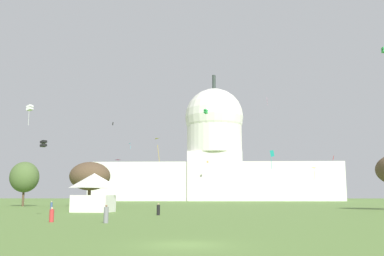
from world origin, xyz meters
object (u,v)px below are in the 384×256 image
at_px(kite_gold_low, 160,141).
at_px(kite_turquoise_low, 272,155).
at_px(tree_west_far, 90,176).
at_px(kite_black_mid, 113,124).
at_px(kite_black_low, 44,144).
at_px(kite_orange_low, 208,162).
at_px(kite_white_mid, 30,108).
at_px(capitol_building, 215,159).
at_px(kite_magenta_low, 118,161).
at_px(person_black_deep_crowd, 158,210).
at_px(kite_yellow_low, 315,170).
at_px(tree_west_near, 24,177).
at_px(kite_red_low, 334,160).
at_px(kite_green_mid, 206,111).
at_px(kite_cyan_mid, 131,144).
at_px(person_red_mid_center, 52,215).
at_px(person_denim_near_tent, 51,206).
at_px(event_tent, 94,192).
at_px(kite_pink_high, 267,100).
at_px(person_grey_lawn_far_right, 106,215).

height_order(kite_gold_low, kite_turquoise_low, kite_gold_low).
relative_size(tree_west_far, kite_black_mid, 10.27).
distance_m(kite_black_mid, kite_black_low, 121.99).
relative_size(kite_orange_low, kite_white_mid, 0.20).
height_order(capitol_building, kite_magenta_low, capitol_building).
xyz_separation_m(person_black_deep_crowd, kite_yellow_low, (42.56, 93.85, 10.63)).
distance_m(tree_west_near, kite_yellow_low, 94.24).
bearing_deg(kite_red_low, kite_yellow_low, -120.93).
bearing_deg(kite_white_mid, kite_black_low, -132.10).
bearing_deg(kite_green_mid, kite_cyan_mid, 9.30).
bearing_deg(person_red_mid_center, kite_cyan_mid, -147.58).
bearing_deg(person_denim_near_tent, kite_green_mid, -52.58).
xyz_separation_m(person_denim_near_tent, person_black_deep_crowd, (22.96, -22.57, -0.01)).
bearing_deg(tree_west_near, person_denim_near_tent, -56.70).
bearing_deg(kite_magenta_low, tree_west_near, -125.82).
bearing_deg(kite_orange_low, kite_red_low, -134.76).
bearing_deg(kite_magenta_low, tree_west_far, -89.87).
distance_m(person_black_deep_crowd, kite_orange_low, 142.33).
bearing_deg(kite_gold_low, kite_yellow_low, -42.18).
distance_m(kite_black_mid, kite_gold_low, 102.92).
xyz_separation_m(person_red_mid_center, kite_black_mid, (-24.05, 127.17, 30.52)).
bearing_deg(kite_black_mid, kite_orange_low, -169.79).
distance_m(event_tent, kite_turquoise_low, 34.09).
bearing_deg(kite_turquoise_low, kite_gold_low, -93.90).
xyz_separation_m(event_tent, kite_cyan_mid, (-12.15, 94.23, 18.99)).
xyz_separation_m(kite_white_mid, kite_red_low, (71.93, 59.44, -5.03)).
bearing_deg(kite_red_low, event_tent, 9.75).
height_order(kite_magenta_low, kite_white_mid, kite_white_mid).
xyz_separation_m(tree_west_far, kite_yellow_low, (65.03, 48.14, 4.09)).
relative_size(kite_cyan_mid, kite_red_low, 0.50).
bearing_deg(kite_pink_high, kite_red_low, -115.45).
bearing_deg(kite_white_mid, kite_green_mid, -6.37).
height_order(kite_white_mid, kite_red_low, kite_white_mid).
bearing_deg(capitol_building, kite_black_low, -97.31).
bearing_deg(kite_black_low, kite_cyan_mid, 40.47).
bearing_deg(event_tent, kite_red_low, 58.00).
distance_m(kite_orange_low, kite_red_low, 74.27).
xyz_separation_m(kite_yellow_low, kite_turquoise_low, (-23.97, -69.47, -1.15)).
relative_size(person_grey_lawn_far_right, kite_white_mid, 0.44).
height_order(capitol_building, kite_green_mid, capitol_building).
bearing_deg(person_denim_near_tent, kite_black_low, 170.88).
bearing_deg(person_red_mid_center, tree_west_near, -128.81).
height_order(capitol_building, kite_yellow_low, capitol_building).
height_order(event_tent, kite_magenta_low, kite_magenta_low).
bearing_deg(kite_cyan_mid, tree_west_near, 122.05).
bearing_deg(tree_west_far, kite_cyan_mid, 91.34).
relative_size(event_tent, kite_cyan_mid, 3.14).
xyz_separation_m(kite_turquoise_low, kite_red_low, (26.51, 54.48, 3.58)).
bearing_deg(kite_magenta_low, person_black_deep_crowd, -70.65).
bearing_deg(kite_cyan_mid, person_red_mid_center, 144.86).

